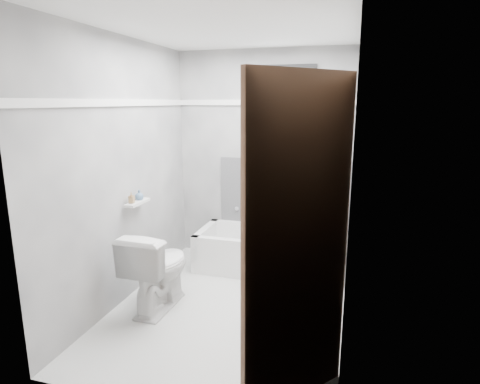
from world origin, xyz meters
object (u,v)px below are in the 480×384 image
(office_chair, at_px, (304,218))
(bathtub, at_px, (266,251))
(toilet, at_px, (158,269))
(soap_bottle_a, at_px, (131,198))
(soap_bottle_b, at_px, (139,195))
(door, at_px, (341,274))

(office_chair, bearing_deg, bathtub, -175.56)
(bathtub, relative_size, toilet, 2.02)
(bathtub, height_order, soap_bottle_a, soap_bottle_a)
(bathtub, xyz_separation_m, soap_bottle_a, (-1.07, -0.93, 0.76))
(toilet, height_order, soap_bottle_b, soap_bottle_b)
(office_chair, xyz_separation_m, toilet, (-1.16, -1.14, -0.24))
(soap_bottle_a, bearing_deg, toilet, -25.86)
(office_chair, height_order, soap_bottle_b, office_chair)
(office_chair, relative_size, toilet, 1.31)
(office_chair, height_order, soap_bottle_a, office_chair)
(toilet, height_order, soap_bottle_a, soap_bottle_a)
(bathtub, height_order, office_chair, office_chair)
(toilet, bearing_deg, bathtub, -122.81)
(office_chair, xyz_separation_m, door, (0.44, -2.26, 0.39))
(toilet, relative_size, soap_bottle_b, 7.12)
(toilet, xyz_separation_m, door, (1.60, -1.12, 0.63))
(office_chair, bearing_deg, door, -81.51)
(office_chair, distance_m, soap_bottle_a, 1.81)
(toilet, bearing_deg, soap_bottle_b, -40.86)
(toilet, bearing_deg, office_chair, -133.65)
(office_chair, bearing_deg, soap_bottle_a, -148.94)
(office_chair, relative_size, soap_bottle_a, 9.76)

